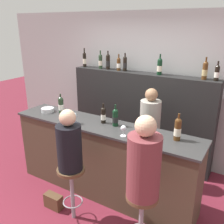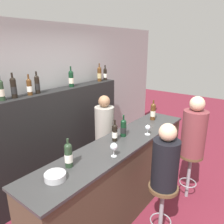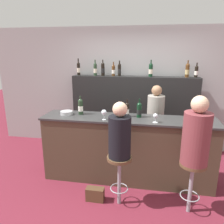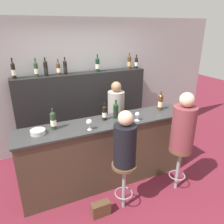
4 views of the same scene
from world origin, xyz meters
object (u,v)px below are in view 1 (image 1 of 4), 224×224
at_px(wine_bottle_counter_0, 61,105).
at_px(metal_bowl, 48,110).
at_px(wine_bottle_backbar_2, 108,62).
at_px(wine_glass_1, 123,129).
at_px(wine_bottle_counter_1, 103,115).
at_px(wine_bottle_backbar_4, 125,64).
at_px(wine_glass_0, 74,116).
at_px(wine_bottle_backbar_3, 119,64).
at_px(wine_bottle_counter_2, 115,117).
at_px(wine_bottle_backbar_5, 160,66).
at_px(bar_stool_right, 142,208).
at_px(guest_seated_right, 144,163).
at_px(wine_bottle_counter_3, 178,129).
at_px(wine_bottle_backbar_6, 205,70).
at_px(wine_bottle_backbar_0, 85,59).
at_px(wine_bottle_backbar_1, 100,61).
at_px(handbag, 53,201).
at_px(bar_stool_left, 72,180).
at_px(bartender, 149,140).
at_px(guest_seated_left, 69,144).

bearing_deg(wine_bottle_counter_0, metal_bowl, -163.89).
height_order(wine_bottle_backbar_2, wine_glass_1, wine_bottle_backbar_2).
bearing_deg(wine_bottle_counter_1, wine_bottle_backbar_2, 119.21).
height_order(wine_bottle_counter_1, wine_bottle_backbar_4, wine_bottle_backbar_4).
bearing_deg(wine_glass_0, wine_bottle_backbar_2, 102.78).
distance_m(wine_bottle_backbar_3, wine_glass_0, 1.47).
xyz_separation_m(wine_bottle_counter_2, wine_bottle_backbar_5, (0.15, 1.14, 0.53)).
xyz_separation_m(bar_stool_right, guest_seated_right, (0.00, -0.00, 0.55)).
relative_size(wine_bottle_counter_0, wine_bottle_counter_3, 0.93).
bearing_deg(wine_glass_0, guest_seated_right, -20.68).
distance_m(wine_bottle_counter_2, wine_bottle_backbar_4, 1.35).
relative_size(wine_bottle_counter_0, wine_bottle_backbar_6, 0.94).
distance_m(wine_bottle_counter_3, guest_seated_right, 0.72).
xyz_separation_m(wine_bottle_backbar_2, wine_bottle_backbar_6, (1.68, -0.00, -0.00)).
xyz_separation_m(wine_bottle_counter_2, bar_stool_right, (0.74, -0.71, -0.65)).
relative_size(wine_bottle_backbar_0, metal_bowl, 1.75).
distance_m(wine_bottle_backbar_4, bar_stool_right, 2.51).
bearing_deg(wine_bottle_backbar_1, guest_seated_right, -46.83).
relative_size(wine_bottle_counter_3, bar_stool_right, 0.45).
distance_m(wine_bottle_backbar_6, handbag, 2.84).
bearing_deg(wine_bottle_backbar_3, wine_bottle_backbar_6, 0.00).
bearing_deg(bar_stool_left, wine_bottle_backbar_1, 112.98).
bearing_deg(wine_glass_0, wine_bottle_backbar_4, 88.53).
distance_m(wine_bottle_backbar_5, wine_glass_1, 1.48).
xyz_separation_m(wine_bottle_backbar_5, metal_bowl, (-1.34, -1.20, -0.62)).
xyz_separation_m(wine_bottle_counter_1, wine_bottle_backbar_2, (-0.64, 1.14, 0.54)).
bearing_deg(bartender, wine_bottle_backbar_6, 45.41).
height_order(wine_bottle_backbar_3, bar_stool_left, wine_bottle_backbar_3).
height_order(wine_bottle_backbar_4, wine_bottle_backbar_5, wine_bottle_backbar_5).
xyz_separation_m(wine_bottle_backbar_0, wine_glass_1, (1.60, -1.37, -0.56)).
relative_size(wine_bottle_backbar_6, wine_glass_1, 2.37).
height_order(wine_bottle_backbar_3, wine_glass_0, wine_bottle_backbar_3).
bearing_deg(wine_bottle_backbar_0, wine_bottle_backbar_1, 0.00).
height_order(wine_bottle_backbar_2, wine_glass_0, wine_bottle_backbar_2).
distance_m(wine_bottle_backbar_4, handbag, 2.47).
bearing_deg(metal_bowl, wine_bottle_backbar_3, 64.28).
xyz_separation_m(wine_bottle_backbar_1, bar_stool_right, (1.73, -1.85, -1.18)).
relative_size(wine_bottle_backbar_0, bar_stool_right, 0.48).
distance_m(metal_bowl, guest_seated_left, 1.17).
relative_size(wine_bottle_backbar_0, wine_bottle_backbar_4, 1.12).
height_order(wine_bottle_backbar_4, wine_glass_0, wine_bottle_backbar_4).
height_order(wine_bottle_backbar_1, guest_seated_right, wine_bottle_backbar_1).
xyz_separation_m(wine_bottle_backbar_3, metal_bowl, (-0.58, -1.20, -0.60)).
bearing_deg(wine_bottle_backbar_2, wine_glass_0, -77.22).
bearing_deg(wine_bottle_backbar_6, bar_stool_right, -93.39).
height_order(wine_bottle_backbar_1, wine_bottle_backbar_2, wine_bottle_backbar_2).
bearing_deg(wine_bottle_backbar_3, guest_seated_left, -77.80).
bearing_deg(wine_bottle_backbar_0, metal_bowl, -82.12).
relative_size(wine_bottle_backbar_1, wine_bottle_backbar_6, 0.99).
distance_m(wine_bottle_backbar_3, guest_seated_right, 2.37).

